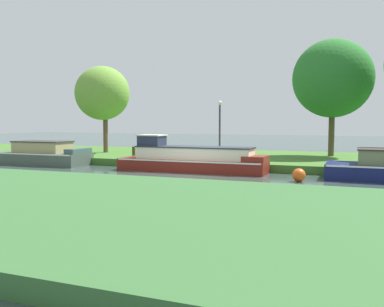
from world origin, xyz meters
name	(u,v)px	position (x,y,z in m)	size (l,w,h in m)	color
ground_plane	(189,174)	(0.00, 0.00, 0.00)	(120.00, 120.00, 0.00)	#354541
riverbank_far	(230,158)	(0.00, 7.00, 0.20)	(72.00, 10.00, 0.40)	#3E6C28
riverbank_near	(66,206)	(0.00, -9.00, 0.20)	(72.00, 10.00, 0.40)	#336130
maroon_barge	(192,159)	(-0.32, 1.20, 0.61)	(7.57, 1.72, 1.82)	maroon
slate_narrowboat	(44,155)	(-9.50, 1.20, 0.57)	(5.44, 2.13, 1.37)	#47554A
willow_tree_left	(102,93)	(-8.55, 5.85, 4.36)	(3.66, 3.47, 5.76)	brown
willow_tree_centre	(333,79)	(5.88, 8.43, 5.04)	(4.72, 4.29, 6.98)	brown
lamp_post	(220,123)	(0.40, 3.54, 2.40)	(0.24, 0.24, 3.21)	#333338
mooring_post_near	(163,155)	(-2.60, 2.72, 0.65)	(0.17, 0.17, 0.51)	#493127
mooring_post_far	(134,152)	(-4.45, 2.72, 0.74)	(0.19, 0.19, 0.67)	#423D25
channel_buoy	(299,175)	(5.15, -0.54, 0.28)	(0.56, 0.56, 0.56)	#E55919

